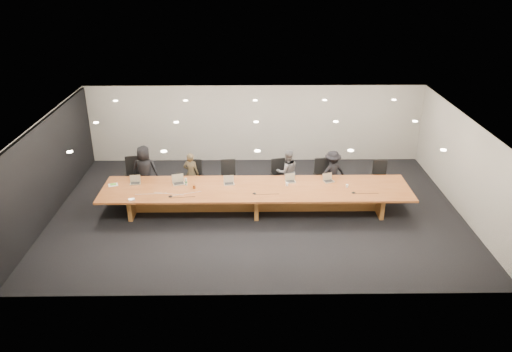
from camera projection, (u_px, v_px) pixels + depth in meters
The scene contains 29 objects.
ground at pixel (256, 211), 14.86m from camera, with size 12.00×12.00×0.00m, color black.
back_wall at pixel (255, 124), 17.94m from camera, with size 12.00×0.02×2.80m, color silver.
left_wall_panel at pixel (48, 170), 14.23m from camera, with size 0.08×7.84×2.74m, color black.
conference_table at pixel (256, 195), 14.65m from camera, with size 9.00×1.80×0.75m.
chair_far_left at pixel (135, 176), 15.70m from camera, with size 0.61×0.61×1.21m, color black, non-canonical shape.
chair_left at pixel (193, 178), 15.71m from camera, with size 0.56×0.56×1.10m, color black, non-canonical shape.
chair_mid_left at pixel (229, 177), 15.75m from camera, with size 0.56×0.56×1.09m, color black, non-canonical shape.
chair_mid_right at pixel (280, 176), 15.86m from camera, with size 0.55×0.55×1.08m, color black, non-canonical shape.
chair_right at pixel (323, 176), 15.77m from camera, with size 0.57×0.57×1.12m, color black, non-canonical shape.
chair_far_right at pixel (380, 177), 15.79m from camera, with size 0.54×0.54×1.06m, color black, non-canonical shape.
person_a at pixel (145, 171), 15.53m from camera, with size 0.80×0.52×1.63m, color black.
person_b at pixel (191, 174), 15.67m from camera, with size 0.50×0.33×1.37m, color #3A311F.
person_c at pixel (287, 172), 15.71m from camera, with size 0.70×0.55×1.45m, color #59595B.
person_d at pixel (332, 172), 15.69m from camera, with size 0.92×0.53×1.42m, color black.
laptop_a at pixel (135, 180), 14.78m from camera, with size 0.31×0.22×0.24m, color tan, non-canonical shape.
laptop_b at pixel (179, 180), 14.76m from camera, with size 0.35×0.25×0.27m, color #BEB191, non-canonical shape.
laptop_c at pixel (229, 180), 14.75m from camera, with size 0.31×0.23×0.24m, color beige, non-canonical shape.
laptop_d at pixel (291, 178), 14.89m from camera, with size 0.30×0.22×0.24m, color beige, non-canonical shape.
laptop_e at pixel (329, 178), 14.91m from camera, with size 0.31×0.22×0.24m, color beige, non-canonical shape.
water_bottle at pixel (186, 182), 14.69m from camera, with size 0.07×0.07×0.22m, color #ACBCB9.
amber_mug at pixel (194, 187), 14.51m from camera, with size 0.08×0.08×0.10m, color brown.
paper_cup_near at pixel (287, 184), 14.68m from camera, with size 0.08×0.08×0.10m, color white.
paper_cup_far at pixel (347, 186), 14.59m from camera, with size 0.07×0.07×0.09m, color white.
notepad at pixel (113, 185), 14.73m from camera, with size 0.27×0.22×0.02m, color white.
lime_gadget at pixel (113, 184), 14.72m from camera, with size 0.17×0.09×0.03m, color #5FB22F.
av_box at pixel (132, 200), 13.85m from camera, with size 0.18×0.13×0.03m, color silver.
mic_left at pixel (170, 196), 14.04m from camera, with size 0.13×0.13×0.03m, color black.
mic_center at pixel (254, 193), 14.21m from camera, with size 0.11×0.11×0.03m, color black.
mic_right at pixel (354, 192), 14.25m from camera, with size 0.12×0.12×0.03m, color black.
Camera 1 is at (-0.18, -13.14, 7.03)m, focal length 35.00 mm.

